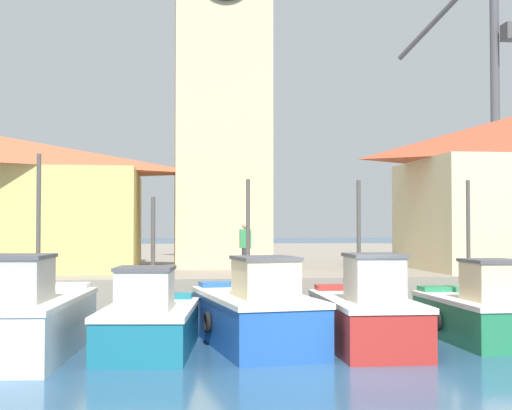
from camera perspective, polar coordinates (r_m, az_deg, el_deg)
The scene contains 10 objects.
ground_plane at distance 14.44m, azimuth 7.61°, elevation -13.02°, with size 300.00×300.00×0.00m, color #2D567A.
quay_wharf at distance 40.57m, azimuth -2.04°, elevation -4.75°, with size 120.00×40.00×1.32m, color gray.
fishing_boat_far_left at distance 16.55m, azimuth -17.72°, elevation -8.73°, with size 2.46×5.34×4.50m.
fishing_boat_left_outer at distance 16.46m, azimuth -8.55°, elevation -9.26°, with size 2.44×4.34×3.52m.
fishing_boat_left_inner at distance 17.01m, azimuth -0.05°, elevation -8.71°, with size 2.83×5.27×3.99m.
fishing_boat_mid_left at distance 17.01m, azimuth 8.77°, elevation -8.71°, with size 2.04×4.72×3.96m.
fishing_boat_center at distance 18.61m, azimuth 17.41°, elevation -8.22°, with size 2.03×4.29×4.01m.
clock_tower at distance 27.31m, azimuth -2.79°, elevation 11.85°, with size 3.93×3.93×16.65m.
port_crane_near at distance 46.29m, azimuth 18.31°, elevation 4.34°, with size 4.91×8.81×18.14m.
dock_worker_near_tower at distance 21.51m, azimuth -0.86°, elevation -3.46°, with size 0.34×0.22×1.62m.
Camera 1 is at (-3.59, -13.70, 2.85)m, focal length 50.00 mm.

